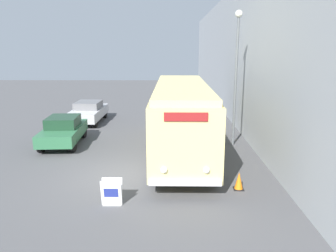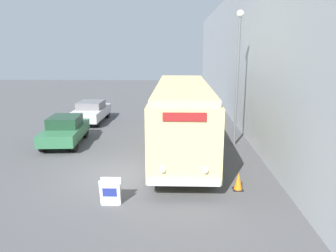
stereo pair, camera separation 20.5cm
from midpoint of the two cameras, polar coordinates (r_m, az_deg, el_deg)
ground_plane at (r=13.14m, az=-7.54°, el=-8.74°), size 80.00×80.00×0.00m
building_wall_right at (r=22.39m, az=12.52°, el=11.81°), size 0.30×60.00×8.87m
vintage_bus at (r=15.51m, az=2.88°, el=2.00°), size 2.53×10.34×3.31m
sign_board at (r=10.84m, az=-9.48°, el=-11.32°), size 0.65×0.33×0.89m
streetlamp at (r=16.83m, az=12.46°, el=11.04°), size 0.36×0.36×6.72m
parked_car_near at (r=17.95m, az=-17.18°, el=-0.66°), size 2.06×4.15×1.47m
parked_car_mid at (r=22.94m, az=-13.03°, el=2.51°), size 1.91×4.34×1.41m
traffic_cone at (r=12.08m, az=12.62°, el=-9.41°), size 0.36×0.36×0.64m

